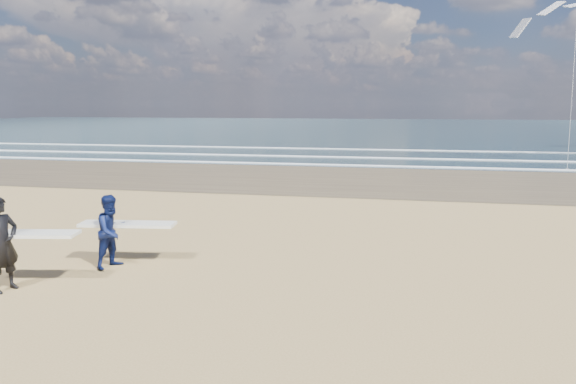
# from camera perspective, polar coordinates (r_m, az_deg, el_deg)

# --- Properties ---
(ocean) EXTENTS (220.00, 100.00, 0.02)m
(ocean) POSITION_cam_1_polar(r_m,az_deg,el_deg) (81.26, 21.07, 6.52)
(ocean) COLOR #182D35
(ocean) RESTS_ON ground
(surfer_near) EXTENTS (2.26, 1.20, 1.92)m
(surfer_near) POSITION_cam_1_polar(r_m,az_deg,el_deg) (11.65, -28.98, -4.96)
(surfer_near) COLOR black
(surfer_near) RESTS_ON ground
(surfer_far) EXTENTS (2.25, 1.25, 1.68)m
(surfer_far) POSITION_cam_1_polar(r_m,az_deg,el_deg) (12.35, -18.83, -4.08)
(surfer_far) COLOR #0C1643
(surfer_far) RESTS_ON ground
(kite_1) EXTENTS (6.82, 4.85, 10.96)m
(kite_1) POSITION_cam_1_polar(r_m,az_deg,el_deg) (35.67, 29.23, 12.97)
(kite_1) COLOR slate
(kite_1) RESTS_ON ground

